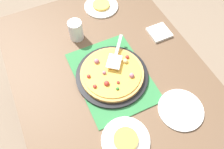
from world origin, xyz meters
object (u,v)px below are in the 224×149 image
object	(u,v)px
napkin_stack	(159,32)
pizza	(112,73)
plate_side	(181,110)
plate_near_left	(126,140)
pizza_server	(116,54)
served_slice_right	(101,5)
pizza_pan	(112,75)
served_slice_left	(126,139)
plate_far_right	(101,6)
cup_far	(76,30)

from	to	relation	value
napkin_stack	pizza	bearing A→B (deg)	111.83
pizza	plate_side	distance (m)	0.38
plate_near_left	pizza_server	world-z (taller)	pizza_server
plate_near_left	served_slice_right	size ratio (longest dim) A/B	2.00
served_slice_right	pizza	bearing A→B (deg)	162.25
pizza	plate_near_left	size ratio (longest dim) A/B	1.50
served_slice_right	napkin_stack	size ratio (longest dim) A/B	0.92
plate_near_left	served_slice_right	distance (m)	0.88
pizza	plate_side	size ratio (longest dim) A/B	1.50
napkin_stack	pizza_pan	bearing A→B (deg)	111.81
plate_near_left	served_slice_left	bearing A→B (deg)	0.00
served_slice_left	napkin_stack	world-z (taller)	served_slice_left
plate_far_right	plate_side	distance (m)	0.83
pizza	napkin_stack	distance (m)	0.42
pizza_pan	pizza	bearing A→B (deg)	160.85
pizza_pan	pizza	distance (m)	0.02
plate_near_left	cup_far	xyz separation A→B (m)	(0.67, -0.02, 0.06)
plate_near_left	pizza_server	size ratio (longest dim) A/B	1.06
plate_near_left	pizza_server	distance (m)	0.44
plate_side	pizza_server	distance (m)	0.43
plate_near_left	plate_side	xyz separation A→B (m)	(0.02, -0.31, 0.00)
plate_near_left	napkin_stack	distance (m)	0.68
plate_far_right	napkin_stack	bearing A→B (deg)	-148.37
served_slice_left	pizza_pan	bearing A→B (deg)	-14.98
plate_side	napkin_stack	xyz separation A→B (m)	(0.47, -0.17, 0.00)
pizza	napkin_stack	world-z (taller)	pizza
pizza_pan	served_slice_left	distance (m)	0.34
served_slice_right	napkin_stack	distance (m)	0.42
pizza	pizza_server	bearing A→B (deg)	-37.90
plate_near_left	plate_side	distance (m)	0.31
served_slice_left	cup_far	bearing A→B (deg)	-1.52
plate_side	served_slice_left	size ratio (longest dim) A/B	2.00
plate_far_right	cup_far	size ratio (longest dim) A/B	1.83
napkin_stack	served_slice_left	bearing A→B (deg)	135.66
plate_far_right	plate_side	bearing A→B (deg)	-176.23
plate_near_left	pizza_server	xyz separation A→B (m)	(0.41, -0.15, 0.06)
pizza_pan	plate_near_left	xyz separation A→B (m)	(-0.33, 0.09, -0.01)
pizza_pan	plate_near_left	size ratio (longest dim) A/B	1.73
served_slice_left	napkin_stack	distance (m)	0.68
plate_side	served_slice_right	size ratio (longest dim) A/B	2.00
served_slice_left	plate_far_right	bearing A→B (deg)	-16.67
plate_near_left	cup_far	size ratio (longest dim) A/B	1.83
served_slice_left	served_slice_right	size ratio (longest dim) A/B	1.00
pizza	served_slice_left	world-z (taller)	pizza
served_slice_left	napkin_stack	xyz separation A→B (m)	(0.49, -0.47, -0.01)
pizza	plate_far_right	distance (m)	0.54
pizza_pan	plate_far_right	xyz separation A→B (m)	(0.51, -0.16, -0.01)
plate_side	pizza_pan	bearing A→B (deg)	34.90
cup_far	pizza_server	world-z (taller)	cup_far
served_slice_right	pizza_server	xyz separation A→B (m)	(-0.44, 0.10, 0.05)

